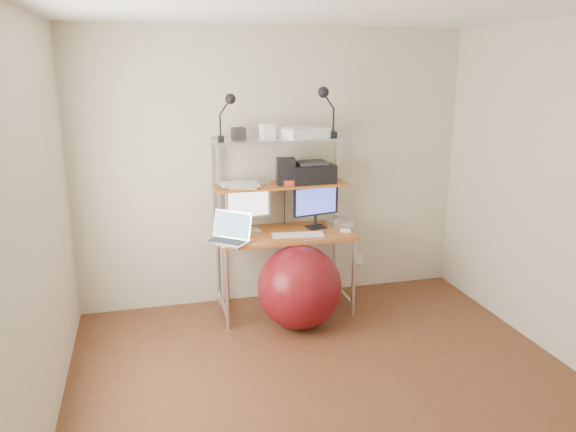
% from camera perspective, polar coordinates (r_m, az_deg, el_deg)
% --- Properties ---
extents(room, '(3.60, 3.60, 3.60)m').
position_cam_1_polar(room, '(3.48, 5.49, -0.28)').
color(room, brown).
rests_on(room, ground).
extents(computer_desk, '(1.20, 0.60, 1.57)m').
position_cam_1_polar(computer_desk, '(4.95, -0.54, 0.93)').
color(computer_desk, '#B96624').
rests_on(computer_desk, ground).
extents(desktop, '(1.20, 0.60, 0.00)m').
position_cam_1_polar(desktop, '(4.95, -0.35, -1.66)').
color(desktop, '#B96624').
rests_on(desktop, computer_desk).
extents(mid_shelf, '(1.18, 0.34, 0.00)m').
position_cam_1_polar(mid_shelf, '(4.97, -0.73, 3.30)').
color(mid_shelf, '#B96624').
rests_on(mid_shelf, computer_desk).
extents(top_shelf, '(1.18, 0.34, 0.00)m').
position_cam_1_polar(top_shelf, '(4.90, -0.75, 7.88)').
color(top_shelf, silver).
rests_on(top_shelf, computer_desk).
extents(floor, '(3.60, 3.60, 0.00)m').
position_cam_1_polar(floor, '(4.00, 5.02, -17.81)').
color(floor, brown).
rests_on(floor, ground).
extents(wall_outlet, '(0.08, 0.01, 0.12)m').
position_cam_1_polar(wall_outlet, '(5.65, 7.19, -4.30)').
color(wall_outlet, white).
rests_on(wall_outlet, room).
extents(monitor_silver, '(0.41, 0.18, 0.46)m').
position_cam_1_polar(monitor_silver, '(4.94, -4.05, 1.22)').
color(monitor_silver, silver).
rests_on(monitor_silver, desktop).
extents(monitor_black, '(0.45, 0.16, 0.45)m').
position_cam_1_polar(monitor_black, '(5.05, 2.83, 1.31)').
color(monitor_black, black).
rests_on(monitor_black, desktop).
extents(laptop, '(0.45, 0.44, 0.31)m').
position_cam_1_polar(laptop, '(4.71, -5.94, -1.96)').
color(laptop, silver).
rests_on(laptop, desktop).
extents(keyboard, '(0.46, 0.19, 0.01)m').
position_cam_1_polar(keyboard, '(4.86, 1.00, -1.91)').
color(keyboard, white).
rests_on(keyboard, desktop).
extents(mouse, '(0.09, 0.06, 0.02)m').
position_cam_1_polar(mouse, '(4.99, 5.86, -1.47)').
color(mouse, white).
rests_on(mouse, desktop).
extents(mac_mini, '(0.23, 0.23, 0.04)m').
position_cam_1_polar(mac_mini, '(5.18, 5.18, -0.72)').
color(mac_mini, silver).
rests_on(mac_mini, desktop).
extents(phone, '(0.07, 0.12, 0.01)m').
position_cam_1_polar(phone, '(4.86, 0.54, -1.91)').
color(phone, black).
rests_on(phone, desktop).
extents(printer, '(0.41, 0.29, 0.19)m').
position_cam_1_polar(printer, '(5.01, 2.38, 4.43)').
color(printer, black).
rests_on(printer, mid_shelf).
extents(nas_cube, '(0.18, 0.18, 0.23)m').
position_cam_1_polar(nas_cube, '(4.93, -0.22, 4.57)').
color(nas_cube, black).
rests_on(nas_cube, mid_shelf).
extents(red_box, '(0.19, 0.14, 0.05)m').
position_cam_1_polar(red_box, '(4.92, 0.53, 3.47)').
color(red_box, red).
rests_on(red_box, mid_shelf).
extents(scanner, '(0.46, 0.37, 0.10)m').
position_cam_1_polar(scanner, '(4.93, 1.58, 8.51)').
color(scanner, white).
rests_on(scanner, top_shelf).
extents(box_white, '(0.13, 0.11, 0.13)m').
position_cam_1_polar(box_white, '(4.83, -2.11, 8.55)').
color(box_white, white).
rests_on(box_white, top_shelf).
extents(box_grey, '(0.12, 0.12, 0.10)m').
position_cam_1_polar(box_grey, '(4.87, -5.05, 8.38)').
color(box_grey, '#2C2C2F').
rests_on(box_grey, top_shelf).
extents(clip_lamp_left, '(0.16, 0.09, 0.39)m').
position_cam_1_polar(clip_lamp_left, '(4.69, -6.08, 10.98)').
color(clip_lamp_left, black).
rests_on(clip_lamp_left, top_shelf).
extents(clip_lamp_right, '(0.17, 0.10, 0.44)m').
position_cam_1_polar(clip_lamp_right, '(4.92, 3.84, 11.62)').
color(clip_lamp_right, black).
rests_on(clip_lamp_right, top_shelf).
extents(exercise_ball, '(0.71, 0.71, 0.71)m').
position_cam_1_polar(exercise_ball, '(4.77, 1.19, -7.24)').
color(exercise_ball, maroon).
rests_on(exercise_ball, floor).
extents(paper_stack, '(0.39, 0.41, 0.02)m').
position_cam_1_polar(paper_stack, '(4.89, -4.87, 3.20)').
color(paper_stack, white).
rests_on(paper_stack, mid_shelf).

